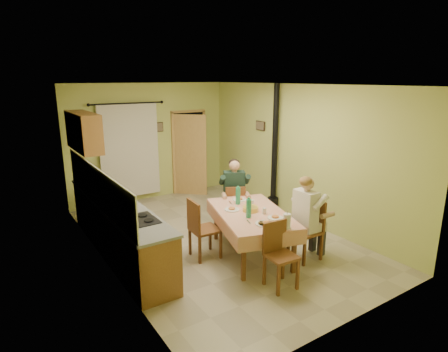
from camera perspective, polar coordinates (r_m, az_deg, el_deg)
floor at (r=7.11m, az=-1.26°, el=-9.46°), size 4.00×6.00×0.01m
room_shell at (r=6.58m, az=-1.35°, el=5.16°), size 4.04×6.04×2.82m
kitchen_run at (r=6.61m, az=-15.93°, el=-7.44°), size 0.64×3.64×1.56m
upper_cabinets at (r=7.44m, az=-20.65°, el=6.36°), size 0.35×1.40×0.70m
curtain at (r=9.03m, az=-14.16°, el=3.78°), size 1.70×0.07×2.22m
doorway at (r=9.62m, az=-5.25°, el=3.54°), size 0.96×0.61×2.15m
dining_table at (r=6.38m, az=4.16°, el=-8.72°), size 1.56×2.05×0.76m
tableware at (r=6.12m, az=4.72°, el=-5.26°), size 0.66×1.64×0.33m
chair_far at (r=7.36m, az=1.58°, el=-6.15°), size 0.51×0.51×0.93m
chair_near at (r=5.54m, az=8.57°, el=-13.71°), size 0.42×0.42×0.95m
chair_right at (r=6.41m, az=12.34°, el=-9.76°), size 0.45×0.45×1.00m
chair_left at (r=6.33m, az=-3.04°, el=-9.75°), size 0.47×0.47×1.01m
man_far at (r=7.18m, az=1.60°, el=-1.71°), size 0.65×0.61×1.39m
man_right at (r=6.19m, az=12.54°, el=-4.84°), size 0.47×0.59×1.39m
stove_flue at (r=8.32m, az=7.63°, el=1.50°), size 0.24×0.24×2.80m
picture_back at (r=9.31m, az=-9.82°, el=7.36°), size 0.19×0.03×0.23m
picture_right at (r=8.67m, az=5.57°, el=7.64°), size 0.03×0.31×0.21m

